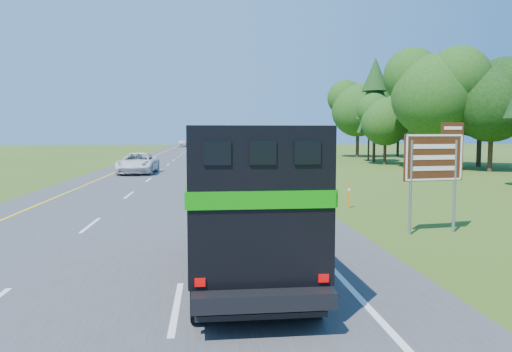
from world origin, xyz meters
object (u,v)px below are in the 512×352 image
object	(u,v)px
exit_sign	(435,162)
far_car	(182,143)
white_suv	(138,163)
horse_truck	(243,198)

from	to	relation	value
exit_sign	far_car	bearing A→B (deg)	88.35
far_car	exit_sign	size ratio (longest dim) A/B	1.40
exit_sign	white_suv	bearing A→B (deg)	108.10
horse_truck	far_car	xyz separation A→B (m)	(-7.34, 117.03, -0.96)
white_suv	exit_sign	world-z (taller)	exit_sign
far_car	exit_sign	distance (m)	113.32
white_suv	far_car	bearing A→B (deg)	92.52
white_suv	exit_sign	xyz separation A→B (m)	(13.40, -26.41, 1.52)
horse_truck	far_car	world-z (taller)	horse_truck
horse_truck	far_car	bearing A→B (deg)	92.48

